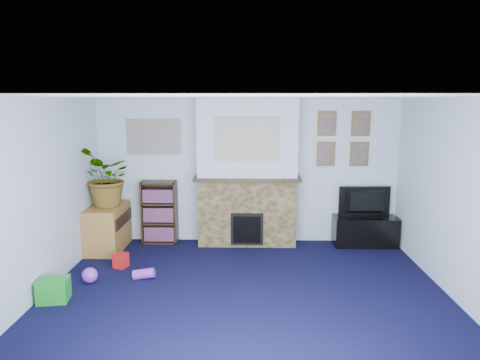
{
  "coord_description": "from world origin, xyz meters",
  "views": [
    {
      "loc": [
        0.04,
        -4.82,
        2.35
      ],
      "look_at": [
        -0.09,
        1.0,
        1.28
      ],
      "focal_mm": 32.0,
      "sensor_mm": 36.0,
      "label": 1
    }
  ],
  "objects_px": {
    "tv_stand": "(364,232)",
    "bookshelf": "(160,213)",
    "television": "(366,202)",
    "sideboard": "(108,228)"
  },
  "relations": [
    {
      "from": "tv_stand",
      "to": "television",
      "type": "bearing_deg",
      "value": 90.0
    },
    {
      "from": "television",
      "to": "tv_stand",
      "type": "bearing_deg",
      "value": 87.67
    },
    {
      "from": "television",
      "to": "sideboard",
      "type": "distance_m",
      "value": 4.22
    },
    {
      "from": "television",
      "to": "bookshelf",
      "type": "height_order",
      "value": "bookshelf"
    },
    {
      "from": "tv_stand",
      "to": "bookshelf",
      "type": "distance_m",
      "value": 3.43
    },
    {
      "from": "bookshelf",
      "to": "sideboard",
      "type": "relative_size",
      "value": 1.14
    },
    {
      "from": "television",
      "to": "sideboard",
      "type": "xyz_separation_m",
      "value": [
        -4.19,
        -0.3,
        -0.38
      ]
    },
    {
      "from": "tv_stand",
      "to": "bookshelf",
      "type": "height_order",
      "value": "bookshelf"
    },
    {
      "from": "television",
      "to": "bookshelf",
      "type": "xyz_separation_m",
      "value": [
        -3.42,
        0.06,
        -0.23
      ]
    },
    {
      "from": "tv_stand",
      "to": "television",
      "type": "relative_size",
      "value": 1.2
    }
  ]
}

